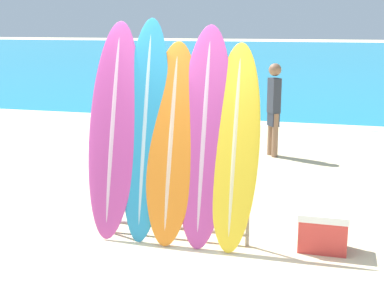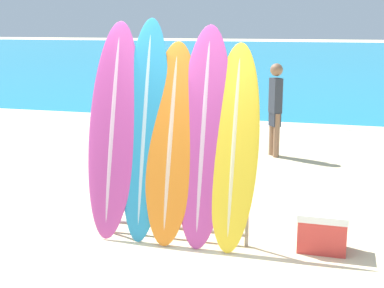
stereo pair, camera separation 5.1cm
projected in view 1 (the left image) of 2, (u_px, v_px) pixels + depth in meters
name	position (u px, v px, depth m)	size (l,w,h in m)	color
ground_plane	(163.00, 265.00, 5.20)	(160.00, 160.00, 0.00)	beige
ocean_water	(318.00, 55.00, 40.05)	(120.00, 60.00, 0.01)	teal
surfboard_rack	(172.00, 197.00, 5.75)	(1.68, 0.04, 0.86)	gray
surfboard_slot_0	(114.00, 130.00, 5.81)	(0.57, 0.67, 2.33)	#B23D8E
surfboard_slot_1	(145.00, 130.00, 5.73)	(0.51, 0.63, 2.36)	teal
surfboard_slot_2	(172.00, 143.00, 5.64)	(0.57, 0.65, 2.12)	orange
surfboard_slot_3	(204.00, 136.00, 5.56)	(0.56, 0.65, 2.29)	#B23D8E
surfboard_slot_4	(235.00, 147.00, 5.47)	(0.51, 0.63, 2.11)	yellow
person_near_water	(148.00, 123.00, 7.61)	(0.28, 0.22, 1.68)	#A87A5B
person_mid_beach	(274.00, 106.00, 9.30)	(0.26, 0.28, 1.63)	#846047
cooler_box	(323.00, 230.00, 5.50)	(0.51, 0.34, 0.41)	red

